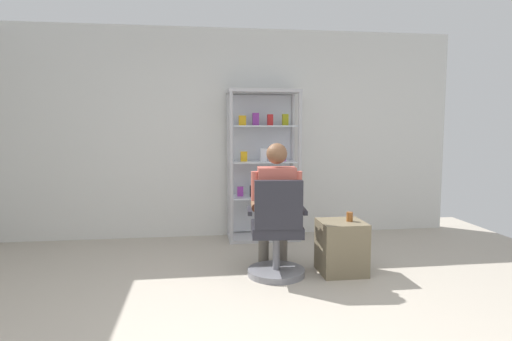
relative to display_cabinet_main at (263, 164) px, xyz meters
name	(u,v)px	position (x,y,z in m)	size (l,w,h in m)	color
back_wall	(230,134)	(-0.40, 0.24, 0.39)	(6.00, 0.10, 2.70)	silver
display_cabinet_main	(263,164)	(0.00, 0.00, 0.00)	(0.90, 0.45, 1.90)	#B7B7BC
office_chair	(277,237)	(-0.09, -1.50, -0.57)	(0.59, 0.56, 0.96)	slate
seated_shopkeeper	(276,201)	(-0.07, -1.34, -0.25)	(0.51, 0.59, 1.29)	slate
storage_crate	(341,247)	(0.57, -1.46, -0.70)	(0.44, 0.42, 0.52)	#72664C
tea_glass	(350,217)	(0.64, -1.46, -0.40)	(0.06, 0.06, 0.09)	brown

